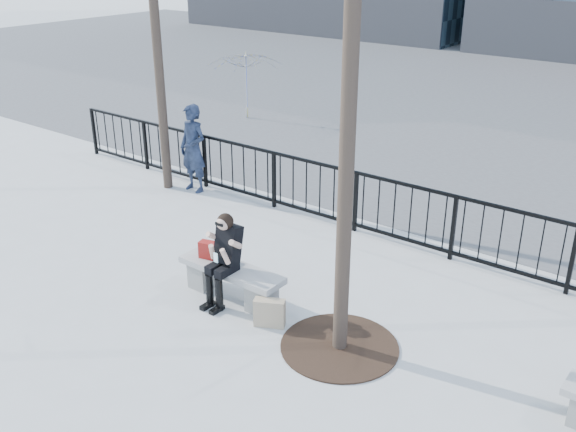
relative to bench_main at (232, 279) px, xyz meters
The scene contains 10 objects.
ground 0.30m from the bench_main, ahead, with size 120.00×120.00×0.00m, color #A7A7A1.
street_surface 15.00m from the bench_main, 90.00° to the left, with size 60.00×23.00×0.01m, color #474747.
railing 3.01m from the bench_main, 90.00° to the left, with size 14.00×0.06×1.10m.
tree_grate 1.92m from the bench_main, ahead, with size 1.50×1.50×0.02m, color black.
bench_main is the anchor object (origin of this frame).
seated_woman 0.40m from the bench_main, 90.00° to the right, with size 0.50×0.64×1.34m.
handbag 0.53m from the bench_main, behind, with size 0.31×0.14×0.25m, color maroon.
shopping_bag 0.93m from the bench_main, 15.58° to the right, with size 0.41×0.15×0.39m, color tan.
standing_man 4.41m from the bench_main, 141.59° to the left, with size 0.65×0.42×1.77m, color black.
vendor_umbrella 9.88m from the bench_main, 129.47° to the left, with size 2.04×2.08×1.87m, color yellow.
Camera 1 is at (5.46, -5.88, 4.77)m, focal length 40.00 mm.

